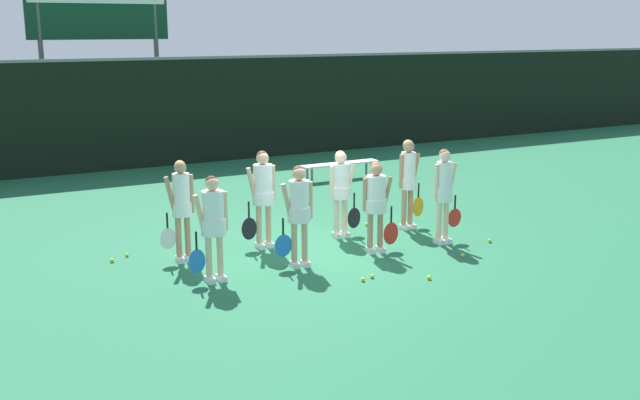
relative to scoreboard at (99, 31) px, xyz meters
name	(u,v)px	position (x,y,z in m)	size (l,w,h in m)	color
ground_plane	(317,251)	(1.16, -10.90, -3.73)	(140.00, 140.00, 0.00)	#216642
fence_windscreen	(159,112)	(1.16, -1.52, -2.19)	(60.00, 0.08, 3.05)	black
scoreboard	(99,31)	(0.00, 0.00, 0.00)	(3.94, 0.15, 4.75)	#515156
bench_courtside	(340,165)	(4.70, -5.52, -3.36)	(2.18, 0.38, 0.43)	silver
player_0	(213,220)	(-1.00, -11.56, -2.74)	(0.66, 0.39, 1.67)	beige
player_1	(299,207)	(0.49, -11.51, -2.73)	(0.67, 0.38, 1.69)	tan
player_2	(376,199)	(2.03, -11.43, -2.78)	(0.67, 0.39, 1.61)	tan
player_3	(444,189)	(3.41, -11.53, -2.71)	(0.62, 0.32, 1.74)	beige
player_4	(181,203)	(-1.10, -10.33, -2.73)	(0.61, 0.32, 1.72)	tan
player_5	(263,191)	(0.42, -10.24, -2.69)	(0.67, 0.39, 1.75)	tan
player_6	(341,186)	(1.99, -10.29, -2.76)	(0.65, 0.37, 1.64)	beige
player_7	(408,177)	(3.43, -10.39, -2.69)	(0.61, 0.33, 1.76)	tan
tennis_ball_0	(490,241)	(4.20, -11.93, -3.70)	(0.07, 0.07, 0.07)	#CCE033
tennis_ball_1	(372,276)	(1.23, -12.60, -3.70)	(0.06, 0.06, 0.06)	#CCE033
tennis_ball_2	(367,224)	(2.84, -9.85, -3.70)	(0.07, 0.07, 0.07)	#CCE033
tennis_ball_3	(429,278)	(1.98, -13.08, -3.70)	(0.07, 0.07, 0.07)	#CCE033
tennis_ball_4	(127,255)	(-1.88, -9.63, -3.70)	(0.07, 0.07, 0.07)	#CCE033
tennis_ball_5	(363,279)	(1.02, -12.66, -3.70)	(0.07, 0.07, 0.07)	#CCE033
tennis_ball_6	(112,260)	(-2.19, -9.83, -3.70)	(0.07, 0.07, 0.07)	#CCE033
tennis_ball_7	(463,255)	(3.19, -12.40, -3.70)	(0.07, 0.07, 0.07)	#CCE033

